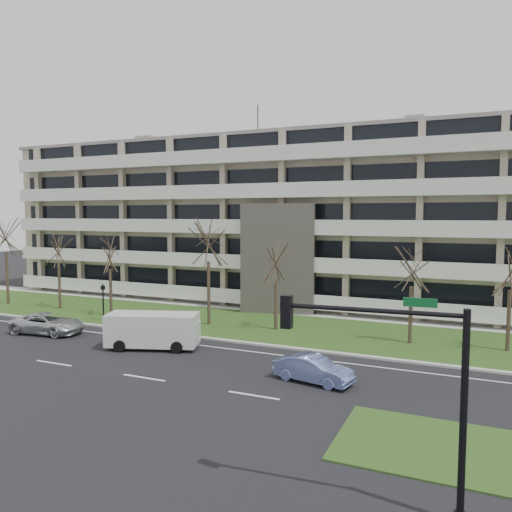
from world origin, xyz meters
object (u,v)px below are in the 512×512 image
at_px(blue_sedan, 313,369).
at_px(traffic_signal, 397,374).
at_px(white_van, 154,327).
at_px(pedestrian_signal, 103,297).
at_px(silver_pickup, 48,323).

height_order(blue_sedan, traffic_signal, traffic_signal).
relative_size(white_van, pedestrian_signal, 2.05).
distance_m(silver_pickup, blue_sedan, 19.67).
height_order(silver_pickup, white_van, white_van).
height_order(white_van, traffic_signal, traffic_signal).
xyz_separation_m(silver_pickup, traffic_signal, (24.77, -11.36, 3.15)).
height_order(blue_sedan, pedestrian_signal, pedestrian_signal).
bearing_deg(white_van, traffic_signal, -54.16).
height_order(silver_pickup, blue_sedan, silver_pickup).
height_order(silver_pickup, pedestrian_signal, pedestrian_signal).
bearing_deg(white_van, pedestrian_signal, 130.03).
distance_m(silver_pickup, pedestrian_signal, 4.89).
relative_size(silver_pickup, white_van, 0.86).
xyz_separation_m(silver_pickup, blue_sedan, (19.56, -2.14, -0.06)).
height_order(silver_pickup, traffic_signal, traffic_signal).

